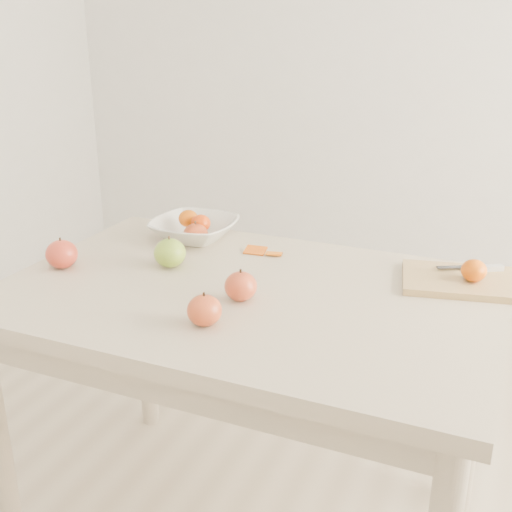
% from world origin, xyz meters
% --- Properties ---
extents(table, '(1.20, 0.80, 0.75)m').
position_xyz_m(table, '(0.00, 0.00, 0.65)').
color(table, '#C7B397').
rests_on(table, ground).
extents(cutting_board, '(0.31, 0.26, 0.02)m').
position_xyz_m(cutting_board, '(0.47, 0.24, 0.76)').
color(cutting_board, tan).
rests_on(cutting_board, table).
extents(board_tangerine, '(0.06, 0.06, 0.05)m').
position_xyz_m(board_tangerine, '(0.50, 0.23, 0.80)').
color(board_tangerine, '#CC5207').
rests_on(board_tangerine, cutting_board).
extents(fruit_bowl, '(0.25, 0.25, 0.06)m').
position_xyz_m(fruit_bowl, '(-0.30, 0.28, 0.78)').
color(fruit_bowl, white).
rests_on(fruit_bowl, table).
extents(bowl_tangerine_near, '(0.06, 0.06, 0.05)m').
position_xyz_m(bowl_tangerine_near, '(-0.32, 0.29, 0.81)').
color(bowl_tangerine_near, orange).
rests_on(bowl_tangerine_near, fruit_bowl).
extents(bowl_tangerine_far, '(0.06, 0.06, 0.05)m').
position_xyz_m(bowl_tangerine_far, '(-0.27, 0.27, 0.81)').
color(bowl_tangerine_far, '#D84707').
rests_on(bowl_tangerine_far, fruit_bowl).
extents(orange_peel_a, '(0.06, 0.05, 0.01)m').
position_xyz_m(orange_peel_a, '(-0.09, 0.25, 0.75)').
color(orange_peel_a, '#D5570F').
rests_on(orange_peel_a, table).
extents(orange_peel_b, '(0.05, 0.05, 0.01)m').
position_xyz_m(orange_peel_b, '(-0.03, 0.25, 0.75)').
color(orange_peel_b, orange).
rests_on(orange_peel_b, table).
extents(paring_knife, '(0.16, 0.08, 0.01)m').
position_xyz_m(paring_knife, '(0.52, 0.31, 0.78)').
color(paring_knife, silver).
rests_on(paring_knife, cutting_board).
extents(apple_green, '(0.09, 0.09, 0.08)m').
position_xyz_m(apple_green, '(-0.25, 0.06, 0.79)').
color(apple_green, '#629B16').
rests_on(apple_green, table).
extents(apple_red_c, '(0.08, 0.08, 0.07)m').
position_xyz_m(apple_red_c, '(-0.01, -0.21, 0.78)').
color(apple_red_c, maroon).
rests_on(apple_red_c, table).
extents(apple_red_d, '(0.08, 0.08, 0.08)m').
position_xyz_m(apple_red_d, '(-0.51, -0.06, 0.79)').
color(apple_red_d, maroon).
rests_on(apple_red_d, table).
extents(apple_red_e, '(0.08, 0.08, 0.07)m').
position_xyz_m(apple_red_e, '(0.01, -0.06, 0.78)').
color(apple_red_e, maroon).
rests_on(apple_red_e, table).
extents(apple_red_a, '(0.07, 0.07, 0.07)m').
position_xyz_m(apple_red_a, '(-0.27, 0.23, 0.78)').
color(apple_red_a, maroon).
rests_on(apple_red_a, table).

